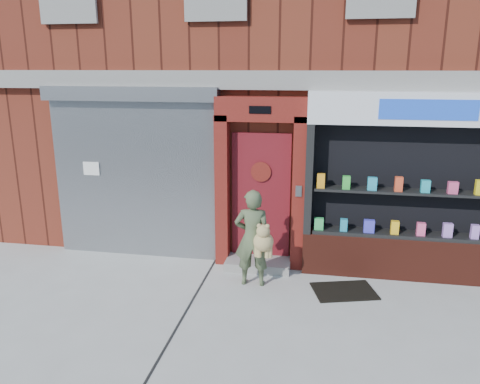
# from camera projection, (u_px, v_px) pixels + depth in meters

# --- Properties ---
(ground) EXTENTS (80.00, 80.00, 0.00)m
(ground) POSITION_uv_depth(u_px,v_px,m) (296.00, 323.00, 6.33)
(ground) COLOR #9E9E99
(ground) RESTS_ON ground
(building) EXTENTS (12.00, 8.16, 8.00)m
(building) POSITION_uv_depth(u_px,v_px,m) (317.00, 38.00, 10.99)
(building) COLOR #602115
(building) RESTS_ON ground
(shutter_bay) EXTENTS (3.10, 0.30, 3.04)m
(shutter_bay) POSITION_uv_depth(u_px,v_px,m) (134.00, 163.00, 8.22)
(shutter_bay) COLOR gray
(shutter_bay) RESTS_ON ground
(red_door_bay) EXTENTS (1.52, 0.58, 2.90)m
(red_door_bay) POSITION_uv_depth(u_px,v_px,m) (260.00, 184.00, 7.84)
(red_door_bay) COLOR #5F1510
(red_door_bay) RESTS_ON ground
(pharmacy_bay) EXTENTS (3.50, 0.41, 3.00)m
(pharmacy_bay) POSITION_uv_depth(u_px,v_px,m) (416.00, 196.00, 7.40)
(pharmacy_bay) COLOR #541E14
(pharmacy_bay) RESTS_ON ground
(woman) EXTENTS (0.64, 0.51, 1.55)m
(woman) POSITION_uv_depth(u_px,v_px,m) (254.00, 238.00, 7.26)
(woman) COLOR #4B583A
(woman) RESTS_ON ground
(doormat) EXTENTS (1.07, 0.88, 0.02)m
(doormat) POSITION_uv_depth(u_px,v_px,m) (344.00, 291.00, 7.21)
(doormat) COLOR black
(doormat) RESTS_ON ground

